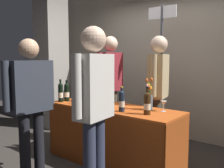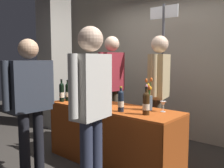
{
  "view_description": "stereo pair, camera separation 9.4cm",
  "coord_description": "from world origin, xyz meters",
  "views": [
    {
      "loc": [
        1.99,
        -2.46,
        1.41
      ],
      "look_at": [
        0.0,
        0.0,
        1.08
      ],
      "focal_mm": 38.94,
      "sensor_mm": 36.0,
      "label": 1
    },
    {
      "loc": [
        2.06,
        -2.4,
        1.41
      ],
      "look_at": [
        0.0,
        0.0,
        1.08
      ],
      "focal_mm": 38.94,
      "sensor_mm": 36.0,
      "label": 2
    }
  ],
  "objects": [
    {
      "name": "wine_glass_near_vendor",
      "position": [
        0.67,
        0.16,
        0.88
      ],
      "size": [
        0.07,
        0.07,
        0.13
      ],
      "color": "silver",
      "rests_on": "tasting_table"
    },
    {
      "name": "tasting_table",
      "position": [
        0.0,
        0.0,
        0.53
      ],
      "size": [
        1.87,
        0.62,
        0.78
      ],
      "color": "#B74C19",
      "rests_on": "ground_plane"
    },
    {
      "name": "display_bottle_2",
      "position": [
        -0.36,
        -0.12,
        0.9
      ],
      "size": [
        0.08,
        0.08,
        0.3
      ],
      "color": "#38230F",
      "rests_on": "tasting_table"
    },
    {
      "name": "back_partition",
      "position": [
        0.0,
        1.66,
        1.57
      ],
      "size": [
        7.01,
        0.12,
        3.14
      ],
      "primitive_type": "cube",
      "color": "#B2A893",
      "rests_on": "ground_plane"
    },
    {
      "name": "taster_foreground_right",
      "position": [
        0.45,
        -0.82,
        1.02
      ],
      "size": [
        0.25,
        0.55,
        1.71
      ],
      "rotation": [
        0.0,
        0.0,
        1.69
      ],
      "color": "#2D3347",
      "rests_on": "ground_plane"
    },
    {
      "name": "display_bottle_3",
      "position": [
        0.28,
        -0.16,
        0.91
      ],
      "size": [
        0.07,
        0.07,
        0.3
      ],
      "color": "#192333",
      "rests_on": "tasting_table"
    },
    {
      "name": "display_bottle_1",
      "position": [
        -0.69,
        0.03,
        0.91
      ],
      "size": [
        0.07,
        0.07,
        0.31
      ],
      "color": "black",
      "rests_on": "tasting_table"
    },
    {
      "name": "display_bottle_7",
      "position": [
        -0.8,
        -0.09,
        0.92
      ],
      "size": [
        0.07,
        0.07,
        0.31
      ],
      "color": "black",
      "rests_on": "tasting_table"
    },
    {
      "name": "display_bottle_0",
      "position": [
        -0.49,
        0.12,
        0.9
      ],
      "size": [
        0.07,
        0.07,
        0.31
      ],
      "color": "black",
      "rests_on": "tasting_table"
    },
    {
      "name": "display_bottle_8",
      "position": [
        0.6,
        -0.11,
        0.91
      ],
      "size": [
        0.08,
        0.08,
        0.32
      ],
      "color": "#38230F",
      "rests_on": "tasting_table"
    },
    {
      "name": "booth_signpost",
      "position": [
        0.16,
        1.04,
        1.37
      ],
      "size": [
        0.48,
        0.04,
        2.25
      ],
      "color": "#47474C",
      "rests_on": "ground_plane"
    },
    {
      "name": "taster_foreground_left",
      "position": [
        -0.43,
        -0.93,
        0.99
      ],
      "size": [
        0.22,
        0.63,
        1.63
      ],
      "rotation": [
        0.0,
        0.0,
        1.55
      ],
      "color": "black",
      "rests_on": "ground_plane"
    },
    {
      "name": "vendor_presenter",
      "position": [
        0.36,
        0.59,
        1.04
      ],
      "size": [
        0.29,
        0.55,
        1.73
      ],
      "rotation": [
        0.0,
        0.0,
        -1.34
      ],
      "color": "#4C4233",
      "rests_on": "ground_plane"
    },
    {
      "name": "flower_vase",
      "position": [
        0.48,
        0.12,
        0.9
      ],
      "size": [
        0.11,
        0.12,
        0.4
      ],
      "color": "slate",
      "rests_on": "tasting_table"
    },
    {
      "name": "display_bottle_6",
      "position": [
        -0.8,
        -0.2,
        0.92
      ],
      "size": [
        0.07,
        0.07,
        0.33
      ],
      "color": "black",
      "rests_on": "tasting_table"
    },
    {
      "name": "concrete_pillar",
      "position": [
        -2.13,
        0.65,
        1.72
      ],
      "size": [
        0.5,
        0.5,
        3.43
      ],
      "primitive_type": "cube",
      "color": "gray",
      "rests_on": "ground_plane"
    },
    {
      "name": "display_bottle_4",
      "position": [
        -0.4,
        0.18,
        0.93
      ],
      "size": [
        0.07,
        0.07,
        0.34
      ],
      "color": "black",
      "rests_on": "tasting_table"
    },
    {
      "name": "display_bottle_5",
      "position": [
        -0.46,
        -0.0,
        0.93
      ],
      "size": [
        0.08,
        0.08,
        0.34
      ],
      "color": "black",
      "rests_on": "tasting_table"
    },
    {
      "name": "featured_wine_bottle",
      "position": [
        -0.12,
        -0.04,
        0.91
      ],
      "size": [
        0.07,
        0.07,
        0.31
      ],
      "color": "black",
      "rests_on": "tasting_table"
    },
    {
      "name": "vendor_assistant",
      "position": [
        -0.54,
        0.62,
        1.07
      ],
      "size": [
        0.25,
        0.55,
        1.77
      ],
      "rotation": [
        0.0,
        0.0,
        -1.69
      ],
      "color": "#4C4233",
      "rests_on": "ground_plane"
    },
    {
      "name": "ground_plane",
      "position": [
        0.0,
        0.0,
        0.0
      ],
      "size": [
        12.0,
        12.0,
        0.0
      ],
      "primitive_type": "plane",
      "color": "#38332D"
    }
  ]
}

